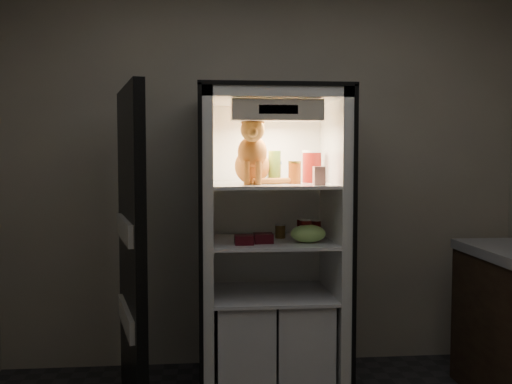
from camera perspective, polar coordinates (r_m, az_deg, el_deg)
The scene contains 16 objects.
room_shell at distance 2.20m, azimuth 5.83°, elevation 7.70°, with size 3.60×3.60×3.60m.
refrigerator at distance 3.62m, azimuth 1.47°, elevation -7.00°, with size 0.90×0.72×1.88m.
fridge_door at distance 3.34m, azimuth -12.37°, elevation -5.86°, with size 0.26×0.86×1.85m.
tabby_cat at distance 3.46m, azimuth -0.35°, elevation 3.46°, with size 0.35×0.41×0.43m.
parmesan_shaker at distance 3.53m, azimuth 1.86°, elevation 2.51°, with size 0.08×0.08×0.20m.
mayo_tub at distance 3.63m, azimuth 1.81°, elevation 2.02°, with size 0.10×0.10×0.14m.
salsa_jar at distance 3.50m, azimuth 3.88°, elevation 1.97°, with size 0.08×0.08×0.14m.
pepper_jar at distance 3.65m, azimuth 5.60°, elevation 2.57°, with size 0.12×0.12×0.21m.
cream_carton at distance 3.33m, azimuth 6.32°, elevation 1.61°, with size 0.06×0.06×0.11m, color silver.
soda_can_a at distance 3.65m, azimuth 4.60°, elevation -3.63°, with size 0.06×0.06×0.12m.
soda_can_b at distance 3.60m, azimuth 6.01°, elevation -3.76°, with size 0.06×0.06×0.12m.
soda_can_c at distance 3.47m, azimuth 4.97°, elevation -3.89°, with size 0.07×0.07×0.13m.
condiment_jar at distance 3.62m, azimuth 2.44°, elevation -3.91°, with size 0.07×0.07×0.09m.
grape_bag at distance 3.45m, azimuth 5.24°, elevation -4.16°, with size 0.21×0.16×0.11m, color #88BA57.
berry_box_left at distance 3.37m, azimuth -1.20°, elevation -4.78°, with size 0.11×0.11×0.06m, color #4B0C14.
berry_box_right at distance 3.43m, azimuth 0.74°, elevation -4.63°, with size 0.11×0.11×0.06m, color #4B0C14.
Camera 1 is at (-0.42, -2.15, 1.47)m, focal length 40.00 mm.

